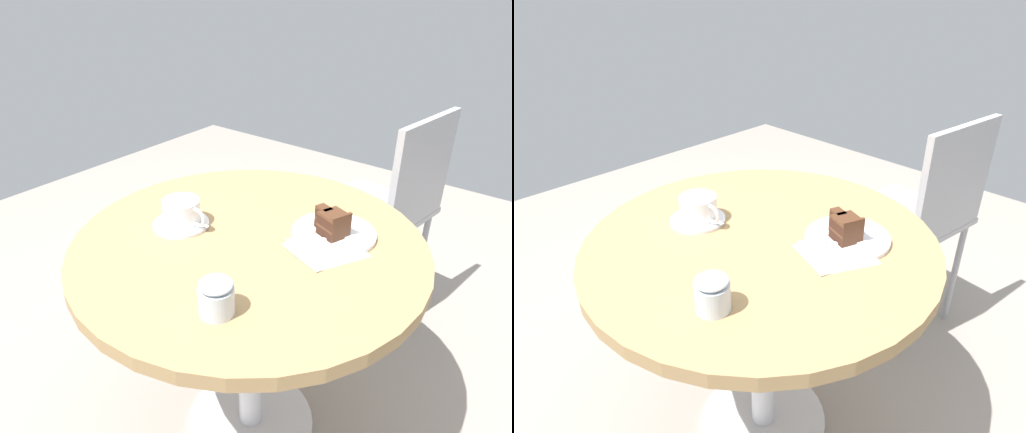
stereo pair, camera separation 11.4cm
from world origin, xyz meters
TOP-DOWN VIEW (x-y plane):
  - ground_plane at (0.00, 0.00)m, footprint 4.40×4.40m
  - cafe_table at (0.00, 0.00)m, footprint 0.87×0.87m
  - saucer at (-0.18, -0.06)m, footprint 0.14×0.14m
  - coffee_cup at (-0.18, -0.05)m, footprint 0.13×0.10m
  - teaspoon at (-0.15, -0.02)m, footprint 0.11×0.04m
  - cake_plate at (0.16, 0.14)m, footprint 0.21×0.21m
  - cake_slice at (0.16, 0.13)m, footprint 0.10×0.08m
  - fork at (0.16, 0.09)m, footprint 0.11×0.12m
  - napkin at (0.17, 0.07)m, footprint 0.20×0.20m
  - cafe_chair at (0.08, 0.72)m, footprint 0.43×0.43m
  - sugar_pot at (0.12, -0.25)m, footprint 0.07×0.07m

SIDE VIEW (x-z plane):
  - ground_plane at x=0.00m, z-range -0.01..0.00m
  - cafe_chair at x=0.08m, z-range 0.09..0.95m
  - cafe_table at x=0.00m, z-range 0.24..0.92m
  - napkin at x=0.17m, z-range 0.69..0.69m
  - saucer at x=-0.18m, z-range 0.69..0.69m
  - cake_plate at x=0.16m, z-range 0.69..0.70m
  - teaspoon at x=-0.15m, z-range 0.69..0.70m
  - fork at x=0.16m, z-range 0.70..0.70m
  - sugar_pot at x=0.12m, z-range 0.68..0.76m
  - coffee_cup at x=-0.18m, z-range 0.70..0.76m
  - cake_slice at x=0.16m, z-range 0.69..0.76m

